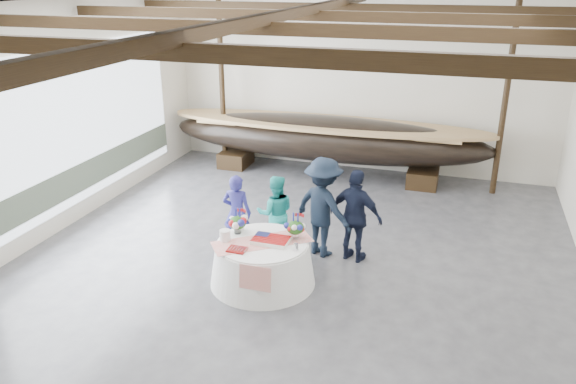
% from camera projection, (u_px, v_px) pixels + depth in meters
% --- Properties ---
extents(floor, '(10.00, 12.00, 0.01)m').
position_uv_depth(floor, '(290.00, 270.00, 10.00)').
color(floor, '#3D3D42').
rests_on(floor, ground).
extents(wall_back, '(10.00, 0.02, 4.50)m').
position_uv_depth(wall_back, '(360.00, 84.00, 14.50)').
color(wall_back, silver).
rests_on(wall_back, ground).
extents(wall_left, '(0.02, 12.00, 4.50)m').
position_uv_depth(wall_left, '(38.00, 126.00, 10.61)').
color(wall_left, silver).
rests_on(wall_left, ground).
extents(ceiling, '(10.00, 12.00, 0.01)m').
position_uv_depth(ceiling, '(290.00, 5.00, 8.36)').
color(ceiling, white).
rests_on(ceiling, wall_back).
extents(pavilion_structure, '(9.80, 11.76, 4.50)m').
position_uv_depth(pavilion_structure, '(306.00, 34.00, 9.31)').
color(pavilion_structure, black).
rests_on(pavilion_structure, ground).
extents(open_bay, '(0.03, 7.00, 3.20)m').
position_uv_depth(open_bay, '(78.00, 134.00, 11.64)').
color(open_bay, silver).
rests_on(open_bay, ground).
extents(longboat_display, '(8.37, 1.67, 1.57)m').
position_uv_depth(longboat_display, '(325.00, 138.00, 14.35)').
color(longboat_display, black).
rests_on(longboat_display, ground).
extents(banquet_table, '(1.79, 1.79, 0.77)m').
position_uv_depth(banquet_table, '(263.00, 262.00, 9.49)').
color(banquet_table, white).
rests_on(banquet_table, ground).
extents(tabletop_items, '(1.65, 1.44, 0.40)m').
position_uv_depth(tabletop_items, '(262.00, 229.00, 9.45)').
color(tabletop_items, red).
rests_on(tabletop_items, banquet_table).
extents(guest_woman_blue, '(0.58, 0.40, 1.51)m').
position_uv_depth(guest_woman_blue, '(237.00, 213.00, 10.50)').
color(guest_woman_blue, navy).
rests_on(guest_woman_blue, ground).
extents(guest_woman_teal, '(0.87, 0.78, 1.48)m').
position_uv_depth(guest_woman_teal, '(276.00, 213.00, 10.53)').
color(guest_woman_teal, teal).
rests_on(guest_woman_teal, ground).
extents(guest_man_left, '(1.40, 1.15, 1.89)m').
position_uv_depth(guest_man_left, '(323.00, 207.00, 10.27)').
color(guest_man_left, black).
rests_on(guest_man_left, ground).
extents(guest_man_right, '(1.10, 0.69, 1.74)m').
position_uv_depth(guest_man_right, '(356.00, 216.00, 10.08)').
color(guest_man_right, black).
rests_on(guest_man_right, ground).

